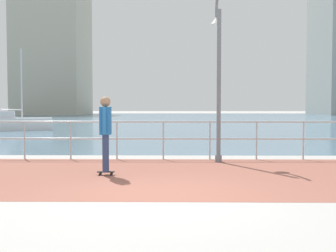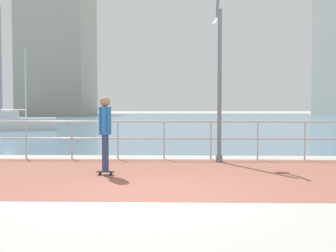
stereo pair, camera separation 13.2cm
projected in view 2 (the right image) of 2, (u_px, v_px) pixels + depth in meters
The scene contains 8 objects.
ground at pixel (175, 121), 47.23m from camera, with size 220.00×220.00×0.00m, color #ADAAA5.
brick_paving at pixel (160, 174), 9.56m from camera, with size 28.00×5.57×0.01m, color #935647.
harbor_water at pixel (176, 118), 57.27m from camera, with size 180.00×88.00×0.00m, color slate.
waterfront_railing at pixel (164, 133), 12.30m from camera, with size 25.25×0.06×1.16m.
lamppost at pixel (219, 67), 11.74m from camera, with size 0.36×0.82×4.92m.
skateboarder at pixel (105, 128), 9.42m from camera, with size 0.40×0.55×1.82m.
sailboat_red at pixel (24, 123), 27.67m from camera, with size 4.09×2.40×5.48m.
tower_steel at pixel (59, 52), 86.18m from camera, with size 13.25×15.71×28.14m.
Camera 2 is at (0.44, -7.21, 1.58)m, focal length 43.80 mm.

